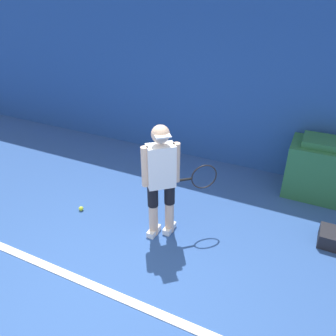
% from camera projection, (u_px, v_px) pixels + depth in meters
% --- Properties ---
extents(ground_plane, '(24.00, 24.00, 0.00)m').
position_uv_depth(ground_plane, '(106.00, 294.00, 3.58)').
color(ground_plane, '#2D5193').
extents(back_wall, '(24.00, 0.10, 2.77)m').
position_uv_depth(back_wall, '(217.00, 88.00, 5.66)').
color(back_wall, '#234C99').
rests_on(back_wall, ground_plane).
extents(court_baseline, '(21.60, 0.10, 0.01)m').
position_uv_depth(court_baseline, '(107.00, 292.00, 3.59)').
color(court_baseline, white).
rests_on(court_baseline, ground_plane).
extents(tennis_player, '(0.77, 0.69, 1.56)m').
position_uv_depth(tennis_player, '(162.00, 178.00, 4.05)').
color(tennis_player, beige).
rests_on(tennis_player, ground_plane).
extents(tennis_ball, '(0.07, 0.07, 0.07)m').
position_uv_depth(tennis_ball, '(81.00, 209.00, 4.88)').
color(tennis_ball, '#D1E533').
rests_on(tennis_ball, ground_plane).
extents(covered_chair, '(0.96, 0.68, 0.96)m').
position_uv_depth(covered_chair, '(320.00, 169.00, 5.06)').
color(covered_chair, '#28663D').
rests_on(covered_chair, ground_plane).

